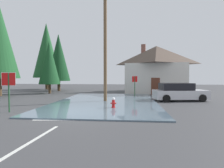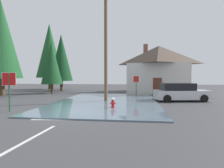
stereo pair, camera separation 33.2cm
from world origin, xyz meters
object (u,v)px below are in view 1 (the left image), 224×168
Objects in this scene: fire_hydrant at (113,103)px; pine_tree_short_left at (49,63)px; utility_pole at (105,44)px; house at (156,68)px; stop_sign_far at (135,82)px; pine_tree_mid_left at (47,51)px; stop_sign_near at (9,84)px; pine_tree_tall_left at (59,58)px; parked_car at (179,92)px.

fire_hydrant is 0.11× the size of pine_tree_short_left.
utility_pole is 1.04× the size of house.
pine_tree_mid_left is at bearing 145.66° from stop_sign_far.
stop_sign_near reaches higher than fire_hydrant.
fire_hydrant is 0.08× the size of utility_pole.
house is 1.07× the size of pine_tree_tall_left.
fire_hydrant is 17.76m from pine_tree_tall_left.
utility_pole is 1.11× the size of pine_tree_tall_left.
stop_sign_near is at bearing -125.72° from house.
house reaches higher than parked_car.
fire_hydrant is at bearing -102.10° from stop_sign_far.
pine_tree_tall_left is at bearing 123.25° from fire_hydrant.
utility_pole is at bearing -119.56° from house.
stop_sign_near is at bearing -76.64° from pine_tree_short_left.
stop_sign_near is 0.27× the size of house.
house is at bearing 70.63° from fire_hydrant.
stop_sign_far reaches higher than parked_car.
house is 1.36× the size of pine_tree_short_left.
pine_tree_short_left is (-2.88, 12.11, 2.18)m from stop_sign_near.
utility_pole is at bearing -52.67° from pine_tree_tall_left.
stop_sign_near is 6.56m from fire_hydrant.
pine_tree_mid_left is at bearing 137.50° from pine_tree_tall_left.
utility_pole is at bearing 44.58° from stop_sign_near.
pine_tree_mid_left reaches higher than stop_sign_near.
house is at bearing 61.86° from stop_sign_far.
pine_tree_mid_left is at bearing 129.75° from utility_pole.
fire_hydrant is (6.16, 1.80, -1.35)m from stop_sign_near.
stop_sign_near is 13.31m from parked_car.
pine_tree_mid_left reaches higher than house.
fire_hydrant is 14.15m from pine_tree_short_left.
utility_pole is 10.72m from pine_tree_short_left.
pine_tree_tall_left is at bearing 101.39° from stop_sign_near.
parked_car is 0.72× the size of pine_tree_short_left.
utility_pole is 1.96× the size of parked_car.
stop_sign_far is at bearing 58.62° from utility_pole.
house is at bearing 54.28° from stop_sign_near.
stop_sign_near is at bearing -129.71° from stop_sign_far.
stop_sign_near is 20.69m from pine_tree_mid_left.
house is 8.95m from parked_car.
stop_sign_near reaches higher than parked_car.
fire_hydrant is 7.82m from stop_sign_far.
pine_tree_short_left is at bearing 103.36° from stop_sign_near.
stop_sign_near is 3.14× the size of fire_hydrant.
parked_car is (5.44, 4.65, 0.38)m from fire_hydrant.
parked_car is (6.42, 1.36, -4.11)m from utility_pole.
parked_car reaches higher than fire_hydrant.
pine_tree_mid_left is at bearing 126.12° from fire_hydrant.
stop_sign_far is 0.46× the size of parked_car.
stop_sign_near is 0.29× the size of pine_tree_tall_left.
fire_hydrant is 7.17m from parked_car.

